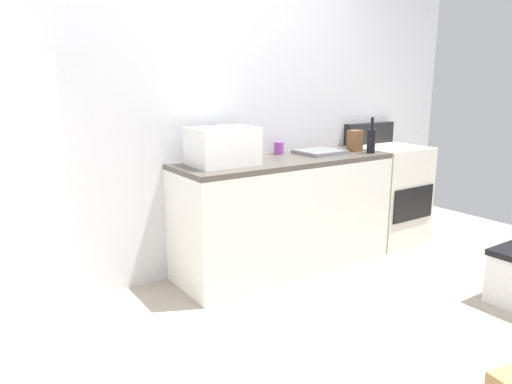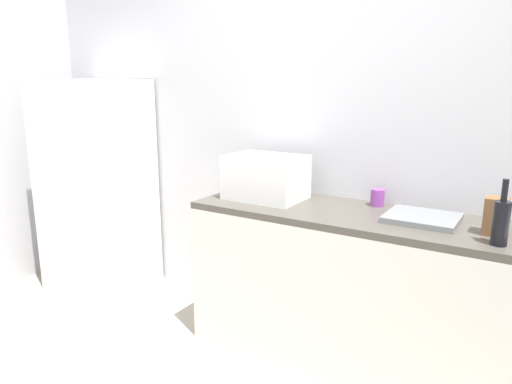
# 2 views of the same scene
# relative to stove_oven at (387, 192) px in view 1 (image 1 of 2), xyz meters

# --- Properties ---
(ground_plane) EXTENTS (6.00, 6.00, 0.00)m
(ground_plane) POSITION_rel_stove_oven_xyz_m (-1.52, -1.21, -0.47)
(ground_plane) COLOR #9E9384
(wall_back) EXTENTS (5.00, 0.10, 2.60)m
(wall_back) POSITION_rel_stove_oven_xyz_m (-1.52, 0.34, 0.83)
(wall_back) COLOR silver
(wall_back) RESTS_ON ground_plane
(kitchen_counter) EXTENTS (1.80, 0.60, 0.90)m
(kitchen_counter) POSITION_rel_stove_oven_xyz_m (-1.22, -0.01, -0.02)
(kitchen_counter) COLOR silver
(kitchen_counter) RESTS_ON ground_plane
(stove_oven) EXTENTS (0.60, 0.61, 1.10)m
(stove_oven) POSITION_rel_stove_oven_xyz_m (0.00, 0.00, 0.00)
(stove_oven) COLOR silver
(stove_oven) RESTS_ON ground_plane
(microwave) EXTENTS (0.46, 0.34, 0.27)m
(microwave) POSITION_rel_stove_oven_xyz_m (-1.78, 0.01, 0.57)
(microwave) COLOR white
(microwave) RESTS_ON kitchen_counter
(sink_basin) EXTENTS (0.36, 0.32, 0.03)m
(sink_basin) POSITION_rel_stove_oven_xyz_m (-0.83, 0.03, 0.45)
(sink_basin) COLOR slate
(sink_basin) RESTS_ON kitchen_counter
(wine_bottle) EXTENTS (0.07, 0.07, 0.30)m
(wine_bottle) POSITION_rel_stove_oven_xyz_m (-0.46, -0.19, 0.54)
(wine_bottle) COLOR black
(wine_bottle) RESTS_ON kitchen_counter
(coffee_mug) EXTENTS (0.08, 0.08, 0.10)m
(coffee_mug) POSITION_rel_stove_oven_xyz_m (-1.13, 0.20, 0.48)
(coffee_mug) COLOR purple
(coffee_mug) RESTS_ON kitchen_counter
(knife_block) EXTENTS (0.10, 0.10, 0.18)m
(knife_block) POSITION_rel_stove_oven_xyz_m (-0.49, -0.03, 0.52)
(knife_block) COLOR brown
(knife_block) RESTS_ON kitchen_counter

